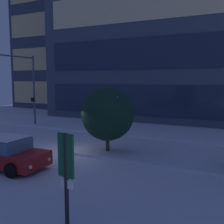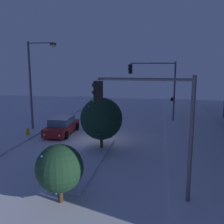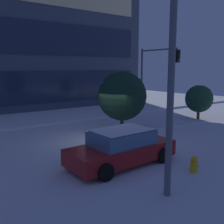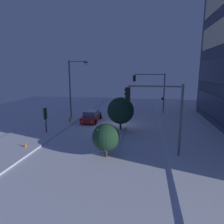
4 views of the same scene
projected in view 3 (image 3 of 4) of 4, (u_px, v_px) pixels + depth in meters
ground at (103, 140)px, 14.76m from camera, size 52.00×52.00×0.00m
curb_strip_far at (46, 118)px, 21.17m from camera, size 52.00×5.20×0.14m
median_strip at (153, 127)px, 17.73m from camera, size 9.00×1.80×0.14m
car_near at (122, 148)px, 10.92m from camera, size 4.76×2.16×1.49m
traffic_light_corner_far_right at (156, 68)px, 22.75m from camera, size 0.32×4.42×5.70m
street_lamp_arched at (155, 26)px, 7.79m from camera, size 0.56×2.67×8.03m
fire_hydrant at (194, 166)px, 9.81m from camera, size 0.48×0.26×0.76m
decorated_tree_median at (199, 99)px, 20.63m from camera, size 2.16×2.13×2.68m
decorated_tree_left_of_median at (122, 96)px, 16.22m from camera, size 3.01×3.01×3.78m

